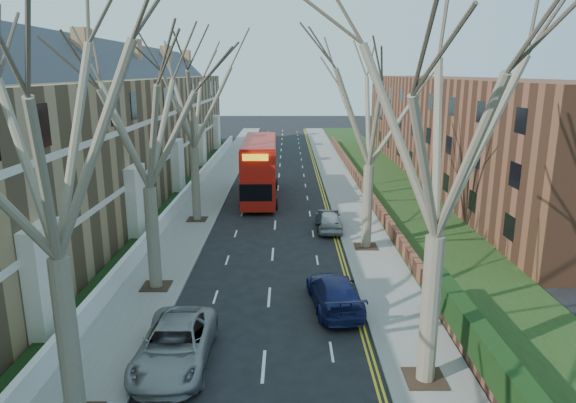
{
  "coord_description": "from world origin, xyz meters",
  "views": [
    {
      "loc": [
        0.89,
        -7.87,
        10.56
      ],
      "look_at": [
        0.92,
        21.56,
        3.1
      ],
      "focal_mm": 32.0,
      "sensor_mm": 36.0,
      "label": 1
    }
  ],
  "objects": [
    {
      "name": "pavement_left",
      "position": [
        -6.0,
        39.0,
        0.06
      ],
      "size": [
        3.0,
        102.0,
        0.12
      ],
      "primitive_type": "cube",
      "color": "slate",
      "rests_on": "ground"
    },
    {
      "name": "pavement_right",
      "position": [
        6.0,
        39.0,
        0.06
      ],
      "size": [
        3.0,
        102.0,
        0.12
      ],
      "primitive_type": "cube",
      "color": "slate",
      "rests_on": "ground"
    },
    {
      "name": "terrace_left",
      "position": [
        -13.65,
        31.0,
        5.53
      ],
      "size": [
        9.7,
        78.0,
        13.6
      ],
      "color": "olive",
      "rests_on": "ground"
    },
    {
      "name": "flats_right",
      "position": [
        17.46,
        43.0,
        4.98
      ],
      "size": [
        13.97,
        54.0,
        10.0
      ],
      "color": "brown",
      "rests_on": "ground"
    },
    {
      "name": "front_wall_left",
      "position": [
        -7.65,
        31.0,
        0.62
      ],
      "size": [
        0.3,
        78.0,
        1.0
      ],
      "color": "white",
      "rests_on": "ground"
    },
    {
      "name": "grass_verge_right",
      "position": [
        10.5,
        39.0,
        0.15
      ],
      "size": [
        6.0,
        102.0,
        0.06
      ],
      "color": "#1C3112",
      "rests_on": "ground"
    },
    {
      "name": "tree_left_mid",
      "position": [
        -5.7,
        6.0,
        9.56
      ],
      "size": [
        10.5,
        10.5,
        14.71
      ],
      "color": "#69614B",
      "rests_on": "ground"
    },
    {
      "name": "tree_left_far",
      "position": [
        -5.7,
        16.0,
        9.24
      ],
      "size": [
        10.15,
        10.15,
        14.22
      ],
      "color": "#69614B",
      "rests_on": "ground"
    },
    {
      "name": "tree_left_dist",
      "position": [
        -5.7,
        28.0,
        9.56
      ],
      "size": [
        10.5,
        10.5,
        14.71
      ],
      "color": "#69614B",
      "rests_on": "ground"
    },
    {
      "name": "tree_right_mid",
      "position": [
        5.7,
        8.0,
        9.56
      ],
      "size": [
        10.5,
        10.5,
        14.71
      ],
      "color": "#69614B",
      "rests_on": "ground"
    },
    {
      "name": "tree_right_far",
      "position": [
        5.7,
        22.0,
        9.24
      ],
      "size": [
        10.15,
        10.15,
        14.22
      ],
      "color": "#69614B",
      "rests_on": "ground"
    },
    {
      "name": "double_decker_bus",
      "position": [
        -1.47,
        35.01,
        2.44
      ],
      "size": [
        3.17,
        11.93,
        4.93
      ],
      "rotation": [
        0.0,
        0.0,
        3.16
      ],
      "color": "#A6130B",
      "rests_on": "ground"
    },
    {
      "name": "car_left_far",
      "position": [
        -3.27,
        9.17,
        0.77
      ],
      "size": [
        2.59,
        5.58,
        1.55
      ],
      "primitive_type": "imported",
      "rotation": [
        0.0,
        0.0,
        0.0
      ],
      "color": "gray",
      "rests_on": "ground"
    },
    {
      "name": "car_right_near",
      "position": [
        3.05,
        13.89,
        0.74
      ],
      "size": [
        2.61,
        5.31,
        1.49
      ],
      "primitive_type": "imported",
      "rotation": [
        0.0,
        0.0,
        3.25
      ],
      "color": "#161B4E",
      "rests_on": "ground"
    },
    {
      "name": "car_right_mid",
      "position": [
        3.7,
        25.83,
        0.72
      ],
      "size": [
        1.78,
        4.25,
        1.44
      ],
      "primitive_type": "imported",
      "rotation": [
        0.0,
        0.0,
        3.16
      ],
      "color": "#94989C",
      "rests_on": "ground"
    },
    {
      "name": "car_right_far",
      "position": [
        3.7,
        26.27,
        0.66
      ],
      "size": [
        1.74,
        4.14,
        1.33
      ],
      "primitive_type": "imported",
      "rotation": [
        0.0,
        0.0,
        3.06
      ],
      "color": "black",
      "rests_on": "ground"
    }
  ]
}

